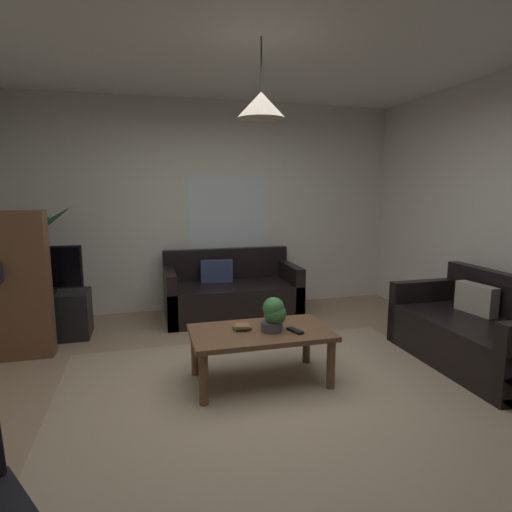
{
  "coord_description": "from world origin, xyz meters",
  "views": [
    {
      "loc": [
        -0.88,
        -3.01,
        1.61
      ],
      "look_at": [
        0.0,
        0.3,
        1.05
      ],
      "focal_mm": 29.53,
      "sensor_mm": 36.0,
      "label": 1
    }
  ],
  "objects_px": {
    "remote_on_table_0": "(295,331)",
    "pendant_lamp": "(261,105)",
    "tv_stand": "(46,316)",
    "book_on_table_0": "(242,328)",
    "potted_plant_on_table": "(274,314)",
    "tv": "(41,270)",
    "bookshelf_corner": "(8,286)",
    "couch_under_window": "(231,295)",
    "coffee_table": "(261,338)",
    "potted_palm_corner": "(38,276)",
    "book_on_table_1": "(242,326)",
    "couch_right_side": "(477,335)"
  },
  "relations": [
    {
      "from": "coffee_table",
      "to": "tv_stand",
      "type": "bearing_deg",
      "value": 141.08
    },
    {
      "from": "potted_palm_corner",
      "to": "pendant_lamp",
      "type": "height_order",
      "value": "pendant_lamp"
    },
    {
      "from": "book_on_table_0",
      "to": "potted_plant_on_table",
      "type": "height_order",
      "value": "potted_plant_on_table"
    },
    {
      "from": "bookshelf_corner",
      "to": "tv",
      "type": "bearing_deg",
      "value": 68.58
    },
    {
      "from": "couch_right_side",
      "to": "remote_on_table_0",
      "type": "xyz_separation_m",
      "value": [
        -1.75,
        0.04,
        0.18
      ]
    },
    {
      "from": "couch_right_side",
      "to": "book_on_table_0",
      "type": "height_order",
      "value": "couch_right_side"
    },
    {
      "from": "potted_plant_on_table",
      "to": "bookshelf_corner",
      "type": "bearing_deg",
      "value": 153.33
    },
    {
      "from": "coffee_table",
      "to": "couch_right_side",
      "type": "bearing_deg",
      "value": -4.51
    },
    {
      "from": "tv_stand",
      "to": "bookshelf_corner",
      "type": "height_order",
      "value": "bookshelf_corner"
    },
    {
      "from": "remote_on_table_0",
      "to": "pendant_lamp",
      "type": "bearing_deg",
      "value": -44.31
    },
    {
      "from": "coffee_table",
      "to": "potted_palm_corner",
      "type": "xyz_separation_m",
      "value": [
        -2.09,
        2.01,
        0.22
      ]
    },
    {
      "from": "tv",
      "to": "couch_under_window",
      "type": "bearing_deg",
      "value": 8.16
    },
    {
      "from": "couch_under_window",
      "to": "tv",
      "type": "bearing_deg",
      "value": -171.84
    },
    {
      "from": "book_on_table_0",
      "to": "potted_plant_on_table",
      "type": "distance_m",
      "value": 0.29
    },
    {
      "from": "couch_under_window",
      "to": "remote_on_table_0",
      "type": "xyz_separation_m",
      "value": [
        0.13,
        -1.97,
        0.18
      ]
    },
    {
      "from": "book_on_table_0",
      "to": "remote_on_table_0",
      "type": "xyz_separation_m",
      "value": [
        0.4,
        -0.17,
        -0.0
      ]
    },
    {
      "from": "couch_under_window",
      "to": "pendant_lamp",
      "type": "distance_m",
      "value": 2.69
    },
    {
      "from": "potted_plant_on_table",
      "to": "potted_palm_corner",
      "type": "xyz_separation_m",
      "value": [
        -2.19,
        2.05,
        0.01
      ]
    },
    {
      "from": "tv_stand",
      "to": "tv",
      "type": "height_order",
      "value": "tv"
    },
    {
      "from": "bookshelf_corner",
      "to": "pendant_lamp",
      "type": "distance_m",
      "value": 2.84
    },
    {
      "from": "couch_under_window",
      "to": "tv_stand",
      "type": "distance_m",
      "value": 2.1
    },
    {
      "from": "tv",
      "to": "bookshelf_corner",
      "type": "bearing_deg",
      "value": -111.42
    },
    {
      "from": "book_on_table_1",
      "to": "pendant_lamp",
      "type": "xyz_separation_m",
      "value": [
        0.14,
        -0.05,
        1.74
      ]
    },
    {
      "from": "book_on_table_1",
      "to": "bookshelf_corner",
      "type": "relative_size",
      "value": 0.09
    },
    {
      "from": "tv",
      "to": "pendant_lamp",
      "type": "height_order",
      "value": "pendant_lamp"
    },
    {
      "from": "couch_right_side",
      "to": "potted_plant_on_table",
      "type": "distance_m",
      "value": 1.94
    },
    {
      "from": "book_on_table_0",
      "to": "potted_palm_corner",
      "type": "distance_m",
      "value": 2.76
    },
    {
      "from": "book_on_table_0",
      "to": "tv_stand",
      "type": "height_order",
      "value": "tv_stand"
    },
    {
      "from": "potted_palm_corner",
      "to": "bookshelf_corner",
      "type": "xyz_separation_m",
      "value": [
        -0.05,
        -0.93,
        0.11
      ]
    },
    {
      "from": "book_on_table_1",
      "to": "tv",
      "type": "height_order",
      "value": "tv"
    },
    {
      "from": "coffee_table",
      "to": "tv_stand",
      "type": "distance_m",
      "value": 2.51
    },
    {
      "from": "book_on_table_1",
      "to": "pendant_lamp",
      "type": "relative_size",
      "value": 0.21
    },
    {
      "from": "remote_on_table_0",
      "to": "potted_palm_corner",
      "type": "bearing_deg",
      "value": -62.77
    },
    {
      "from": "book_on_table_1",
      "to": "potted_palm_corner",
      "type": "distance_m",
      "value": 2.77
    },
    {
      "from": "potted_plant_on_table",
      "to": "potted_palm_corner",
      "type": "distance_m",
      "value": 3.0
    },
    {
      "from": "tv",
      "to": "book_on_table_0",
      "type": "bearing_deg",
      "value": -39.67
    },
    {
      "from": "coffee_table",
      "to": "remote_on_table_0",
      "type": "height_order",
      "value": "remote_on_table_0"
    },
    {
      "from": "book_on_table_1",
      "to": "remote_on_table_0",
      "type": "xyz_separation_m",
      "value": [
        0.4,
        -0.16,
        -0.02
      ]
    },
    {
      "from": "potted_palm_corner",
      "to": "coffee_table",
      "type": "bearing_deg",
      "value": -43.91
    },
    {
      "from": "tv_stand",
      "to": "pendant_lamp",
      "type": "relative_size",
      "value": 1.54
    },
    {
      "from": "potted_plant_on_table",
      "to": "pendant_lamp",
      "type": "relative_size",
      "value": 0.48
    },
    {
      "from": "couch_right_side",
      "to": "couch_under_window",
      "type": "bearing_deg",
      "value": -136.95
    },
    {
      "from": "tv",
      "to": "tv_stand",
      "type": "bearing_deg",
      "value": 90.0
    },
    {
      "from": "potted_plant_on_table",
      "to": "pendant_lamp",
      "type": "distance_m",
      "value": 1.63
    },
    {
      "from": "couch_under_window",
      "to": "tv",
      "type": "xyz_separation_m",
      "value": [
        -2.08,
        -0.3,
        0.48
      ]
    },
    {
      "from": "coffee_table",
      "to": "bookshelf_corner",
      "type": "relative_size",
      "value": 0.82
    },
    {
      "from": "couch_under_window",
      "to": "bookshelf_corner",
      "type": "relative_size",
      "value": 1.17
    },
    {
      "from": "coffee_table",
      "to": "tv",
      "type": "bearing_deg",
      "value": 141.47
    },
    {
      "from": "tv_stand",
      "to": "bookshelf_corner",
      "type": "bearing_deg",
      "value": -110.57
    },
    {
      "from": "couch_right_side",
      "to": "potted_plant_on_table",
      "type": "relative_size",
      "value": 5.29
    }
  ]
}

